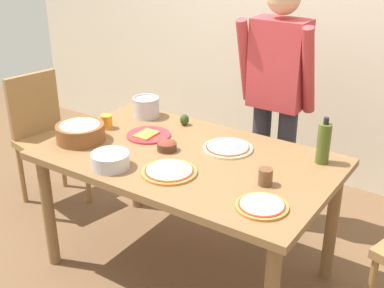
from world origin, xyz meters
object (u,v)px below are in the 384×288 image
object	(u,v)px
chair_wooden_left	(44,132)
pizza_raw_on_board	(228,148)
olive_oil_bottle	(324,143)
steel_pot	(146,107)
popcorn_bowl	(80,131)
cup_small_brown	(265,177)
dining_table	(187,170)
pizza_cooked_on_tray	(262,206)
plate_with_slice	(148,135)
small_sauce_bowl	(167,146)
mixing_bowl_steel	(110,160)
avocado	(184,120)
pizza_second_cooked	(169,171)
person_cook	(277,93)
cup_orange	(107,122)

from	to	relation	value
chair_wooden_left	pizza_raw_on_board	xyz separation A→B (m)	(1.47, 0.07, 0.23)
olive_oil_bottle	steel_pot	world-z (taller)	olive_oil_bottle
popcorn_bowl	cup_small_brown	distance (m)	1.13
dining_table	olive_oil_bottle	xyz separation A→B (m)	(0.64, 0.33, 0.20)
pizza_cooked_on_tray	plate_with_slice	size ratio (longest dim) A/B	0.93
small_sauce_bowl	cup_small_brown	size ratio (longest dim) A/B	1.29
pizza_raw_on_board	mixing_bowl_steel	size ratio (longest dim) A/B	1.40
chair_wooden_left	olive_oil_bottle	size ratio (longest dim) A/B	3.71
cup_small_brown	avocado	xyz separation A→B (m)	(-0.76, 0.42, -0.01)
dining_table	chair_wooden_left	bearing A→B (deg)	174.47
pizza_cooked_on_tray	mixing_bowl_steel	world-z (taller)	mixing_bowl_steel
pizza_raw_on_board	olive_oil_bottle	distance (m)	0.52
plate_with_slice	popcorn_bowl	world-z (taller)	popcorn_bowl
cup_small_brown	chair_wooden_left	bearing A→B (deg)	174.11
pizza_second_cooked	pizza_cooked_on_tray	bearing A→B (deg)	-4.28
person_cook	mixing_bowl_steel	size ratio (longest dim) A/B	8.10
person_cook	avocado	bearing A→B (deg)	-137.12
chair_wooden_left	plate_with_slice	bearing A→B (deg)	-2.09
pizza_second_cooked	small_sauce_bowl	bearing A→B (deg)	128.57
olive_oil_bottle	avocado	bearing A→B (deg)	178.02
pizza_raw_on_board	pizza_cooked_on_tray	bearing A→B (deg)	-46.09
mixing_bowl_steel	small_sauce_bowl	world-z (taller)	mixing_bowl_steel
small_sauce_bowl	olive_oil_bottle	xyz separation A→B (m)	(0.77, 0.33, 0.08)
person_cook	chair_wooden_left	bearing A→B (deg)	-157.13
chair_wooden_left	pizza_raw_on_board	size ratio (longest dim) A/B	3.39
plate_with_slice	olive_oil_bottle	distance (m)	1.02
mixing_bowl_steel	popcorn_bowl	bearing A→B (deg)	156.73
pizza_second_cooked	steel_pot	xyz separation A→B (m)	(-0.59, 0.56, 0.06)
chair_wooden_left	cup_small_brown	xyz separation A→B (m)	(1.82, -0.19, 0.26)
chair_wooden_left	pizza_second_cooked	xyz separation A→B (m)	(1.36, -0.35, 0.23)
popcorn_bowl	dining_table	bearing A→B (deg)	15.64
popcorn_bowl	cup_small_brown	bearing A→B (deg)	5.83
dining_table	cup_small_brown	size ratio (longest dim) A/B	18.82
small_sauce_bowl	popcorn_bowl	bearing A→B (deg)	-161.09
person_cook	olive_oil_bottle	bearing A→B (deg)	-42.36
avocado	pizza_raw_on_board	bearing A→B (deg)	-21.91
dining_table	pizza_raw_on_board	world-z (taller)	pizza_raw_on_board
dining_table	pizza_second_cooked	bearing A→B (deg)	-79.68
person_cook	pizza_raw_on_board	size ratio (longest dim) A/B	5.77
dining_table	pizza_raw_on_board	size ratio (longest dim) A/B	5.70
avocado	plate_with_slice	bearing A→B (deg)	-106.76
cup_orange	pizza_second_cooked	bearing A→B (deg)	-22.01
person_cook	mixing_bowl_steel	distance (m)	1.18
popcorn_bowl	small_sauce_bowl	xyz separation A→B (m)	(0.50, 0.17, -0.03)
pizza_second_cooked	popcorn_bowl	size ratio (longest dim) A/B	1.02
plate_with_slice	small_sauce_bowl	xyz separation A→B (m)	(0.21, -0.10, 0.02)
popcorn_bowl	cup_orange	xyz separation A→B (m)	(-0.00, 0.23, -0.02)
pizza_second_cooked	popcorn_bowl	world-z (taller)	popcorn_bowl
person_cook	cup_small_brown	size ratio (longest dim) A/B	19.06
olive_oil_bottle	cup_small_brown	world-z (taller)	olive_oil_bottle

